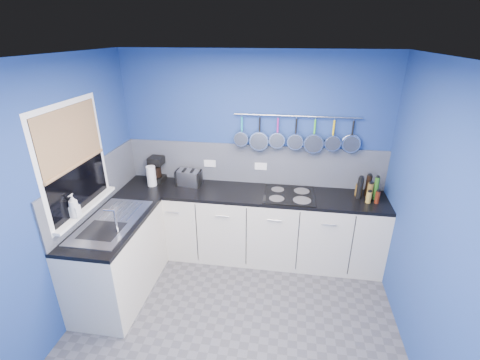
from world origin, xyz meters
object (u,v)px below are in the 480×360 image
(canister, at_px, (195,182))
(hob, at_px, (289,195))
(coffee_maker, at_px, (156,169))
(toaster, at_px, (189,178))
(soap_bottle_a, at_px, (74,206))
(paper_towel, at_px, (151,176))
(soap_bottle_b, at_px, (75,209))

(canister, bearing_deg, hob, -3.35)
(coffee_maker, bearing_deg, toaster, -1.64)
(soap_bottle_a, height_order, paper_towel, soap_bottle_a)
(paper_towel, distance_m, toaster, 0.46)
(soap_bottle_b, relative_size, canister, 1.30)
(soap_bottle_a, xyz_separation_m, coffee_maker, (0.31, 1.24, -0.11))
(soap_bottle_a, distance_m, coffee_maker, 1.28)
(coffee_maker, relative_size, canister, 2.43)
(soap_bottle_a, relative_size, toaster, 0.82)
(canister, relative_size, hob, 0.22)
(soap_bottle_a, distance_m, hob, 2.29)
(soap_bottle_b, xyz_separation_m, hob, (2.00, 1.07, -0.23))
(soap_bottle_b, xyz_separation_m, canister, (0.85, 1.14, -0.17))
(coffee_maker, distance_m, canister, 0.55)
(soap_bottle_a, distance_m, paper_towel, 1.15)
(coffee_maker, height_order, toaster, coffee_maker)
(paper_towel, distance_m, coffee_maker, 0.14)
(coffee_maker, bearing_deg, soap_bottle_a, -99.90)
(canister, bearing_deg, coffee_maker, 169.51)
(soap_bottle_b, bearing_deg, coffee_maker, 75.80)
(toaster, xyz_separation_m, canister, (0.10, -0.05, -0.03))
(soap_bottle_b, distance_m, canister, 1.43)
(coffee_maker, distance_m, hob, 1.71)
(soap_bottle_a, bearing_deg, hob, 28.16)
(coffee_maker, xyz_separation_m, canister, (0.53, -0.10, -0.09))
(toaster, height_order, canister, toaster)
(paper_towel, bearing_deg, canister, 3.89)
(hob, bearing_deg, paper_towel, 178.98)
(paper_towel, height_order, hob, paper_towel)
(coffee_maker, height_order, hob, coffee_maker)
(soap_bottle_a, height_order, toaster, soap_bottle_a)
(toaster, xyz_separation_m, hob, (1.26, -0.12, -0.09))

